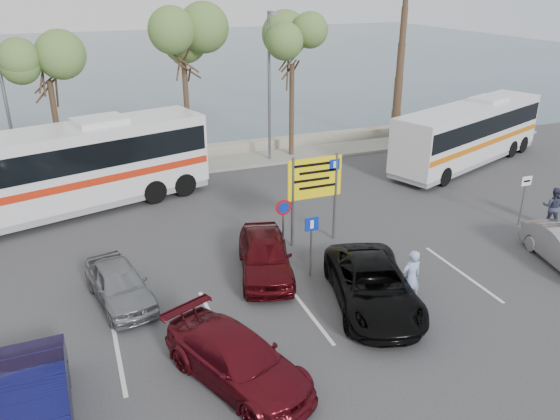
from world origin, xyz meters
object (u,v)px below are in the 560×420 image
object	(u,v)px
coach_bus_left	(62,173)
pedestrian_far	(553,207)
coach_bus_right	(468,136)
pedestrian_near	(411,278)
direction_sign	(315,185)
suv_black	(373,285)
car_blue	(34,406)
car_silver_a	(119,284)
car_red	(265,255)
street_lamp_right	(270,80)
car_maroon	(237,359)
street_lamp_left	(5,98)

from	to	relation	value
coach_bus_left	pedestrian_far	xyz separation A→B (m)	(19.00, -8.81, -1.01)
coach_bus_right	pedestrian_near	bearing A→B (deg)	-134.94
direction_sign	suv_black	bearing A→B (deg)	-91.77
coach_bus_left	car_blue	world-z (taller)	coach_bus_left
car_silver_a	suv_black	distance (m)	8.08
coach_bus_left	pedestrian_near	size ratio (longest dim) A/B	6.92
car_red	suv_black	xyz separation A→B (m)	(2.50, -3.13, -0.03)
street_lamp_right	car_red	xyz separation A→B (m)	(-4.64, -12.02, -3.85)
car_blue	street_lamp_right	bearing A→B (deg)	53.19
car_maroon	suv_black	size ratio (longest dim) A/B	0.90
coach_bus_left	pedestrian_near	bearing A→B (deg)	-49.74
street_lamp_right	pedestrian_near	bearing A→B (deg)	-93.69
car_red	car_maroon	bearing A→B (deg)	-102.37
suv_black	coach_bus_right	bearing A→B (deg)	56.94
street_lamp_left	direction_sign	size ratio (longest dim) A/B	2.23
car_blue	pedestrian_far	size ratio (longest dim) A/B	2.61
street_lamp_left	coach_bus_right	bearing A→B (deg)	-10.78
coach_bus_left	coach_bus_right	distance (m)	21.11
street_lamp_right	pedestrian_near	distance (m)	15.97
coach_bus_left	coach_bus_right	world-z (taller)	coach_bus_left
street_lamp_right	pedestrian_far	size ratio (longest dim) A/B	4.66
car_silver_a	coach_bus_right	bearing A→B (deg)	10.50
street_lamp_left	coach_bus_left	bearing A→B (deg)	-61.69
car_maroon	car_red	xyz separation A→B (m)	(2.56, 5.00, 0.08)
pedestrian_near	pedestrian_far	distance (m)	9.49
suv_black	pedestrian_near	size ratio (longest dim) A/B	2.70
coach_bus_left	car_silver_a	xyz separation A→B (m)	(1.40, -8.31, -1.22)
coach_bus_left	pedestrian_far	bearing A→B (deg)	-24.88
pedestrian_far	direction_sign	bearing A→B (deg)	37.23
pedestrian_near	pedestrian_far	bearing A→B (deg)	-163.52
car_maroon	suv_black	xyz separation A→B (m)	(5.06, 1.87, 0.05)
car_silver_a	pedestrian_far	bearing A→B (deg)	-12.28
car_blue	car_maroon	bearing A→B (deg)	-1.63
direction_sign	pedestrian_near	distance (m)	5.49
car_red	suv_black	distance (m)	4.00
car_maroon	pedestrian_far	world-z (taller)	pedestrian_far
car_silver_a	coach_bus_left	bearing A→B (deg)	88.93
pedestrian_far	car_maroon	bearing A→B (deg)	66.12
car_blue	coach_bus_left	bearing A→B (deg)	84.09
car_red	pedestrian_far	world-z (taller)	pedestrian_far
street_lamp_right	suv_black	size ratio (longest dim) A/B	1.55
car_red	pedestrian_near	world-z (taller)	pedestrian_near
street_lamp_right	coach_bus_right	xyz separation A→B (m)	(10.10, -4.40, -2.95)
pedestrian_far	car_blue	bearing A→B (deg)	62.31
car_maroon	pedestrian_near	size ratio (longest dim) A/B	2.42
car_silver_a	suv_black	world-z (taller)	suv_black
car_silver_a	car_maroon	world-z (taller)	car_maroon
pedestrian_far	street_lamp_left	bearing A→B (deg)	18.83
car_blue	suv_black	xyz separation A→B (m)	(9.86, 1.87, -0.02)
street_lamp_right	direction_sign	size ratio (longest dim) A/B	2.23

